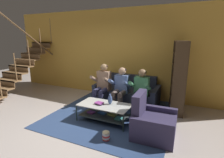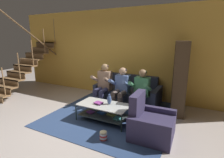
{
  "view_description": "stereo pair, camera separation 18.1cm",
  "coord_description": "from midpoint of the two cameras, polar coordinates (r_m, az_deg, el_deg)",
  "views": [
    {
      "loc": [
        2.37,
        -3.02,
        1.98
      ],
      "look_at": [
        0.52,
        0.96,
        0.93
      ],
      "focal_mm": 28.0,
      "sensor_mm": 36.0,
      "label": 1
    },
    {
      "loc": [
        2.53,
        -2.94,
        1.98
      ],
      "look_at": [
        0.52,
        0.96,
        0.93
      ],
      "focal_mm": 28.0,
      "sensor_mm": 36.0,
      "label": 2
    }
  ],
  "objects": [
    {
      "name": "bookshelf",
      "position": [
        4.96,
        20.12,
        -1.46
      ],
      "size": [
        0.45,
        0.9,
        1.9
      ],
      "color": "#45321E",
      "rests_on": "ground"
    },
    {
      "name": "person_seated_middle",
      "position": [
        4.85,
        1.72,
        -2.57
      ],
      "size": [
        0.5,
        0.58,
        1.17
      ],
      "color": "brown",
      "rests_on": "ground"
    },
    {
      "name": "area_rug",
      "position": [
        4.85,
        0.03,
        -10.62
      ],
      "size": [
        3.0,
        3.35,
        0.01
      ],
      "color": "navy",
      "rests_on": "ground"
    },
    {
      "name": "coffee_table",
      "position": [
        4.28,
        -3.62,
        -10.11
      ],
      "size": [
        1.24,
        0.64,
        0.42
      ],
      "color": "#BBBDB7",
      "rests_on": "ground"
    },
    {
      "name": "person_seated_left",
      "position": [
        5.09,
        -4.17,
        -1.48
      ],
      "size": [
        0.5,
        0.58,
        1.24
      ],
      "color": "#353559",
      "rests_on": "ground"
    },
    {
      "name": "person_seated_right",
      "position": [
        4.66,
        8.18,
        -3.38
      ],
      "size": [
        0.5,
        0.58,
        1.17
      ],
      "color": "#232934",
      "rests_on": "ground"
    },
    {
      "name": "back_partition",
      "position": [
        5.99,
        0.62,
        8.34
      ],
      "size": [
        8.4,
        0.12,
        2.9
      ],
      "primitive_type": "cube",
      "color": "gold",
      "rests_on": "ground"
    },
    {
      "name": "staircase_run",
      "position": [
        7.2,
        -27.45,
        5.0
      ],
      "size": [
        0.99,
        2.83,
        2.91
      ],
      "color": "olive",
      "rests_on": "ground"
    },
    {
      "name": "book_stack",
      "position": [
        4.25,
        -5.42,
        -7.91
      ],
      "size": [
        0.22,
        0.2,
        0.04
      ],
      "color": "#2B2034",
      "rests_on": "coffee_table"
    },
    {
      "name": "popcorn_tub",
      "position": [
        3.62,
        -3.46,
        -17.94
      ],
      "size": [
        0.15,
        0.15,
        0.2
      ],
      "color": "red",
      "rests_on": "ground"
    },
    {
      "name": "ground",
      "position": [
        4.34,
        -13.32,
        -14.14
      ],
      "size": [
        16.8,
        16.8,
        0.0
      ],
      "primitive_type": "plane",
      "color": "#BAAEA7"
    },
    {
      "name": "vase",
      "position": [
        4.2,
        -1.88,
        -6.71
      ],
      "size": [
        0.11,
        0.11,
        0.25
      ],
      "color": "#3C558F",
      "rests_on": "coffee_table"
    },
    {
      "name": "armchair",
      "position": [
        3.75,
        11.63,
        -13.89
      ],
      "size": [
        0.84,
        0.87,
        0.89
      ],
      "color": "#363050",
      "rests_on": "ground"
    },
    {
      "name": "couch",
      "position": [
        5.44,
        3.99,
        -4.79
      ],
      "size": [
        1.91,
        0.95,
        0.82
      ],
      "color": "#2C3245",
      "rests_on": "ground"
    }
  ]
}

